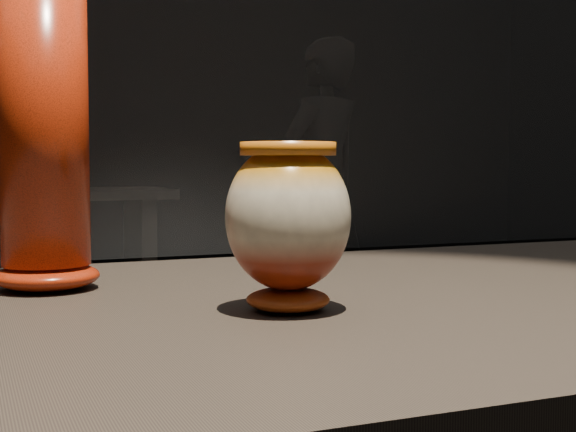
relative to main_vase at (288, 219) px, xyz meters
name	(u,v)px	position (x,y,z in m)	size (l,w,h in m)	color
main_vase	(288,219)	(0.00, 0.00, 0.00)	(0.15, 0.15, 0.17)	maroon
tall_vase	(44,130)	(-0.21, 0.24, 0.10)	(0.13, 0.13, 0.39)	#AF250B
back_vase_mid	(3,171)	(-0.10, 3.58, 0.00)	(0.19, 0.19, 0.20)	maroon
back_vase_right	(80,177)	(0.28, 3.60, -0.03)	(0.06, 0.06, 0.13)	brown
visitor	(322,187)	(1.71, 3.63, -0.10)	(0.65, 0.43, 1.78)	black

